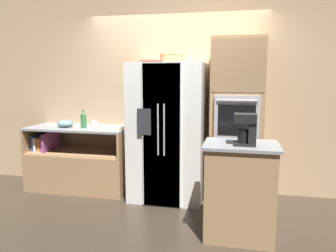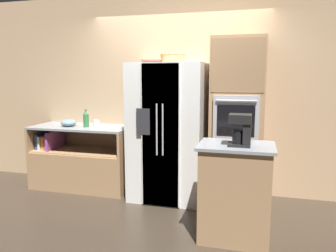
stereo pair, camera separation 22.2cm
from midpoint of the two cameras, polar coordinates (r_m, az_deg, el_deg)
ground_plane at (r=4.59m, az=1.89°, el=-12.27°), size 20.00×20.00×0.00m
wall_back at (r=4.72m, az=3.21°, el=5.74°), size 12.00×0.06×2.80m
counter_left at (r=5.04m, az=-13.44°, el=-6.61°), size 1.46×0.66×0.92m
refrigerator at (r=4.38m, az=1.52°, el=-1.00°), size 0.96×0.81×1.81m
wall_oven at (r=4.31m, az=13.41°, el=0.72°), size 0.66×0.67×2.12m
island_counter at (r=3.45m, az=13.44°, el=-11.09°), size 0.74×0.56×0.98m
wicker_basket at (r=4.37m, az=2.34°, el=11.80°), size 0.33×0.33×0.12m
fruit_bowl at (r=4.35m, az=-1.39°, el=11.42°), size 0.31×0.31×0.07m
bottle_tall at (r=4.80m, az=-12.81°, el=1.20°), size 0.08×0.08×0.25m
mug at (r=4.84m, az=-11.12°, el=0.49°), size 0.11×0.08×0.09m
mixing_bowl at (r=4.95m, az=-15.71°, el=0.54°), size 0.22×0.22×0.10m
coffee_maker at (r=3.23m, az=14.75°, el=-0.47°), size 0.21×0.18×0.31m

